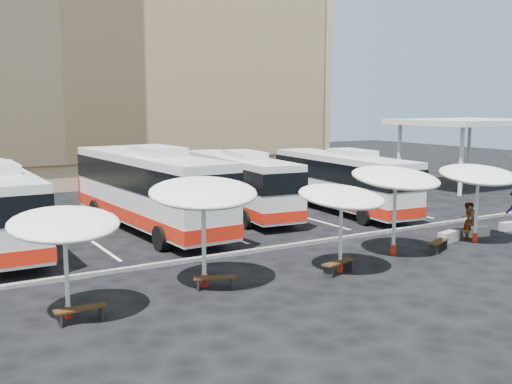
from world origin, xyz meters
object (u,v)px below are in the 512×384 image
sunshade_1 (203,193)px  sunshade_4 (478,175)px  bus_3 (342,180)px  sunshade_2 (341,197)px  bus_2 (238,182)px  conc_bench_1 (477,232)px  wood_bench_3 (438,243)px  conc_bench_2 (510,226)px  passenger_1 (470,218)px  bus_1 (148,187)px  sunshade_0 (64,224)px  conc_bench_0 (449,237)px  wood_bench_0 (81,311)px  wood_bench_1 (215,280)px  passenger_0 (469,221)px  sunshade_3 (396,178)px  wood_bench_2 (338,264)px

sunshade_1 → sunshade_4: bearing=-0.9°
bus_3 → sunshade_2: (-8.27, -10.16, 0.97)m
bus_2 → sunshade_2: bearing=-95.9°
sunshade_4 → conc_bench_1: sunshade_4 is taller
bus_3 → conc_bench_1: 8.95m
sunshade_2 → wood_bench_3: size_ratio=2.38×
conc_bench_2 → passenger_1: size_ratio=0.75×
bus_2 → sunshade_1: (-7.81, -11.54, 1.40)m
bus_1 → conc_bench_1: size_ratio=11.13×
wood_bench_3 → conc_bench_2: bearing=10.6°
bus_3 → sunshade_0: bus_3 is taller
bus_1 → sunshade_1: (-1.85, -10.19, 1.11)m
sunshade_4 → conc_bench_0: size_ratio=3.37×
wood_bench_0 → conc_bench_2: bearing=4.8°
sunshade_0 → conc_bench_2: sunshade_0 is taller
bus_3 → wood_bench_3: size_ratio=7.67×
bus_3 → conc_bench_2: size_ratio=10.47×
sunshade_1 → wood_bench_1: 3.01m
conc_bench_2 → passenger_0: size_ratio=0.65×
sunshade_3 → sunshade_1: bearing=179.7°
wood_bench_2 → conc_bench_0: conc_bench_0 is taller
wood_bench_2 → conc_bench_1: wood_bench_2 is taller
sunshade_3 → conc_bench_0: sunshade_3 is taller
sunshade_1 → sunshade_4: size_ratio=1.05×
sunshade_1 → sunshade_3: sunshade_1 is taller
bus_3 → sunshade_2: size_ratio=3.22×
sunshade_3 → wood_bench_2: 4.95m
sunshade_0 → passenger_1: sunshade_0 is taller
sunshade_2 → passenger_1: sunshade_2 is taller
sunshade_2 → conc_bench_1: size_ratio=3.04×
conc_bench_2 → wood_bench_3: bearing=-169.4°
sunshade_2 → wood_bench_1: sunshade_2 is taller
wood_bench_2 → wood_bench_3: size_ratio=1.04×
sunshade_1 → wood_bench_3: 11.34m
sunshade_3 → sunshade_4: (4.97, -0.17, -0.15)m
sunshade_0 → passenger_0: sunshade_0 is taller
sunshade_3 → bus_1: bearing=124.5°
bus_2 → bus_3: bus_3 is taller
bus_1 → conc_bench_0: bus_1 is taller
conc_bench_1 → passenger_0: bearing=-166.0°
wood_bench_3 → sunshade_0: bearing=-179.7°
wood_bench_0 → bus_1: bearing=60.6°
sunshade_3 → conc_bench_2: (8.57, 0.61, -3.05)m
conc_bench_2 → bus_2: bearing=131.3°
wood_bench_2 → passenger_1: passenger_1 is taller
sunshade_0 → conc_bench_2: (22.31, 1.30, -2.64)m
sunshade_3 → wood_bench_2: bearing=-163.8°
conc_bench_0 → conc_bench_2: conc_bench_0 is taller
wood_bench_1 → conc_bench_0: (12.60, 0.86, -0.10)m
conc_bench_1 → conc_bench_0: bearing=-176.7°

